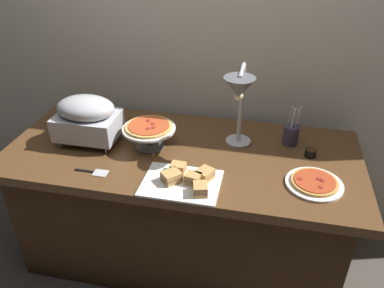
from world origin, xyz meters
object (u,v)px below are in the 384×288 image
utensil_holder (291,134)px  heat_lamp (239,94)px  sandwich_platter (186,180)px  pizza_plate_center (149,130)px  serving_spatula (93,172)px  pizza_plate_front (314,183)px  sauce_cup_near (311,153)px  chafing_dish (87,117)px

utensil_holder → heat_lamp: bearing=-145.1°
sandwich_platter → pizza_plate_center: bearing=133.1°
heat_lamp → sandwich_platter: size_ratio=1.26×
pizza_plate_center → serving_spatula: pizza_plate_center is taller
pizza_plate_front → pizza_plate_center: pizza_plate_center is taller
pizza_plate_center → utensil_holder: 0.77m
pizza_plate_front → sauce_cup_near: sauce_cup_near is taller
pizza_plate_front → utensil_holder: utensil_holder is taller
pizza_plate_center → sauce_cup_near: bearing=5.7°
utensil_holder → serving_spatula: utensil_holder is taller
chafing_dish → sandwich_platter: chafing_dish is taller
heat_lamp → serving_spatula: heat_lamp is taller
pizza_plate_center → sandwich_platter: size_ratio=0.77×
serving_spatula → sandwich_platter: bearing=1.1°
pizza_plate_front → pizza_plate_center: bearing=168.9°
chafing_dish → serving_spatula: (0.14, -0.28, -0.15)m
pizza_plate_front → sandwich_platter: sandwich_platter is taller
heat_lamp → chafing_dish: bearing=-179.0°
heat_lamp → utensil_holder: bearing=34.9°
chafing_dish → utensil_holder: 1.12m
pizza_plate_center → sandwich_platter: (0.27, -0.28, -0.09)m
chafing_dish → sauce_cup_near: (1.20, 0.10, -0.13)m
sauce_cup_near → utensil_holder: (-0.11, 0.11, 0.04)m
heat_lamp → sauce_cup_near: bearing=12.9°
sandwich_platter → chafing_dish: bearing=156.3°
chafing_dish → pizza_plate_front: 1.22m
sandwich_platter → serving_spatula: 0.47m
chafing_dish → utensil_holder: (1.09, 0.21, -0.09)m
heat_lamp → sandwich_platter: bearing=-125.5°
pizza_plate_center → utensil_holder: bearing=14.5°
sauce_cup_near → serving_spatula: bearing=-160.3°
utensil_holder → chafing_dish: bearing=-169.1°
pizza_plate_center → sandwich_platter: bearing=-46.9°
sandwich_platter → serving_spatula: bearing=-178.9°
utensil_holder → serving_spatula: bearing=-152.9°
heat_lamp → sauce_cup_near: heat_lamp is taller
pizza_plate_front → serving_spatula: size_ratio=1.58×
chafing_dish → heat_lamp: (0.81, 0.01, 0.20)m
heat_lamp → pizza_plate_center: (-0.47, 0.00, -0.25)m
sandwich_platter → utensil_holder: size_ratio=1.63×
sauce_cup_near → serving_spatula: (-1.06, -0.38, -0.02)m
sandwich_platter → sauce_cup_near: (0.59, 0.37, 0.00)m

